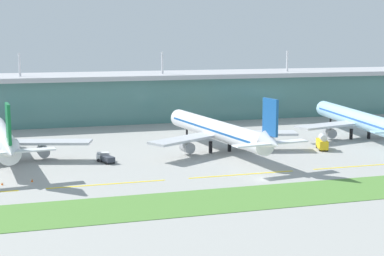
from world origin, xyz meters
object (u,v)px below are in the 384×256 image
airliner_far (359,120)px  fuel_truck (322,142)px  airliner_near (2,139)px  safety_cone_nose_front (32,180)px  baggage_cart (103,157)px  pushback_tug (108,159)px  safety_cone_left_wingtip (2,184)px  airliner_middle (218,130)px

airliner_far → fuel_truck: airliner_far is taller
airliner_near → safety_cone_nose_front: size_ratio=84.30×
safety_cone_nose_front → baggage_cart: bearing=43.4°
pushback_tug → safety_cone_nose_front: bearing=-142.5°
pushback_tug → safety_cone_left_wingtip: size_ratio=7.06×
baggage_cart → airliner_near: bearing=165.0°
baggage_cart → safety_cone_nose_front: size_ratio=5.55×
fuel_truck → baggage_cart: size_ratio=1.97×
pushback_tug → fuel_truck: bearing=0.2°
airliner_far → safety_cone_left_wingtip: bearing=-164.6°
safety_cone_left_wingtip → safety_cone_nose_front: same height
airliner_far → airliner_near: bearing=-177.5°
airliner_far → safety_cone_nose_front: size_ratio=100.80×
airliner_far → baggage_cart: size_ratio=18.18×
baggage_cart → safety_cone_left_wingtip: (-26.25, -19.60, -0.91)m
airliner_far → safety_cone_nose_front: airliner_far is taller
airliner_far → safety_cone_left_wingtip: airliner_far is taller
airliner_far → pushback_tug: size_ratio=14.28×
fuel_truck → baggage_cart: bearing=177.8°
airliner_middle → airliner_far: (53.47, 8.16, 0.00)m
safety_cone_nose_front → airliner_near: bearing=106.1°
airliner_near → airliner_middle: size_ratio=0.88×
airliner_middle → airliner_far: same height
airliner_near → fuel_truck: airliner_near is taller
airliner_near → baggage_cart: bearing=-15.0°
baggage_cart → safety_cone_left_wingtip: baggage_cart is taller
pushback_tug → baggage_cart: (-0.89, 2.78, 0.16)m
baggage_cart → fuel_truck: bearing=-2.2°
airliner_near → airliner_middle: 62.09m
fuel_truck → pushback_tug: size_ratio=1.55×
airliner_far → fuel_truck: (-21.81, -14.70, -4.19)m
airliner_far → fuel_truck: bearing=-146.0°
airliner_near → safety_cone_nose_front: bearing=-73.9°
airliner_far → safety_cone_nose_front: 112.51m
fuel_truck → safety_cone_left_wingtip: bearing=-169.6°
airliner_middle → fuel_truck: bearing=-11.7°
safety_cone_left_wingtip → airliner_near: bearing=91.2°
safety_cone_left_wingtip → safety_cone_nose_front: size_ratio=1.00×
airliner_middle → airliner_near: bearing=177.1°
airliner_middle → safety_cone_nose_front: size_ratio=96.02×
airliner_near → airliner_far: same height
airliner_middle → fuel_truck: (31.66, -6.54, -4.19)m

